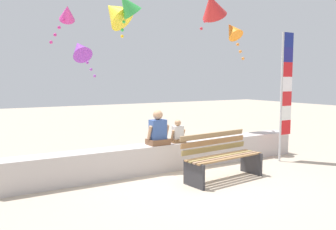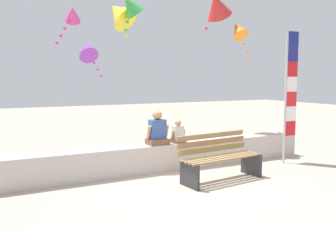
{
  "view_description": "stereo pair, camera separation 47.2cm",
  "coord_description": "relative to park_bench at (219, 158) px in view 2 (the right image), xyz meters",
  "views": [
    {
      "loc": [
        -3.84,
        -5.33,
        1.92
      ],
      "look_at": [
        -0.03,
        1.08,
        1.17
      ],
      "focal_mm": 37.93,
      "sensor_mm": 36.0,
      "label": 1
    },
    {
      "loc": [
        -3.42,
        -5.56,
        1.92
      ],
      "look_at": [
        -0.03,
        1.08,
        1.17
      ],
      "focal_mm": 37.93,
      "sensor_mm": 36.0,
      "label": 2
    }
  ],
  "objects": [
    {
      "name": "ground_plane",
      "position": [
        -0.48,
        0.09,
        -0.42
      ],
      "size": [
        40.0,
        40.0,
        0.0
      ],
      "primitive_type": "plane",
      "color": "#B5A38E"
    },
    {
      "name": "seawall_ledge",
      "position": [
        -0.48,
        1.17,
        -0.14
      ],
      "size": [
        6.89,
        0.49,
        0.57
      ],
      "primitive_type": "cube",
      "color": "#BDB3AF",
      "rests_on": "ground"
    },
    {
      "name": "park_bench",
      "position": [
        0.0,
        0.0,
        0.0
      ],
      "size": [
        1.72,
        0.78,
        0.88
      ],
      "color": "#9C7349",
      "rests_on": "ground"
    },
    {
      "name": "person_adult",
      "position": [
        -0.78,
        1.12,
        0.43
      ],
      "size": [
        0.47,
        0.35,
        0.72
      ],
      "color": "brown",
      "rests_on": "seawall_ledge"
    },
    {
      "name": "person_child",
      "position": [
        -0.29,
        1.12,
        0.34
      ],
      "size": [
        0.32,
        0.24,
        0.49
      ],
      "color": "brown",
      "rests_on": "seawall_ledge"
    },
    {
      "name": "flag_banner",
      "position": [
        2.24,
        0.46,
        1.27
      ],
      "size": [
        0.36,
        0.05,
        2.99
      ],
      "color": "#B7B7BC",
      "rests_on": "ground"
    },
    {
      "name": "kite_green",
      "position": [
        -0.81,
        2.53,
        3.22
      ],
      "size": [
        0.68,
        0.59,
        0.92
      ],
      "color": "green"
    },
    {
      "name": "kite_yellow",
      "position": [
        -0.92,
        2.98,
        3.12
      ],
      "size": [
        1.06,
        1.11,
        1.02
      ],
      "color": "yellow"
    },
    {
      "name": "kite_red",
      "position": [
        1.36,
        2.12,
        3.35
      ],
      "size": [
        1.06,
        0.98,
        1.0
      ],
      "color": "red"
    },
    {
      "name": "kite_magenta",
      "position": [
        -1.91,
        3.65,
        3.11
      ],
      "size": [
        0.67,
        0.62,
        1.04
      ],
      "color": "#DB3D9E"
    },
    {
      "name": "kite_orange",
      "position": [
        1.9,
        1.94,
        2.76
      ],
      "size": [
        0.65,
        0.6,
        1.06
      ],
      "color": "orange"
    },
    {
      "name": "kite_purple",
      "position": [
        -1.43,
        4.24,
        2.31
      ],
      "size": [
        0.72,
        0.78,
        1.14
      ],
      "color": "purple"
    }
  ]
}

